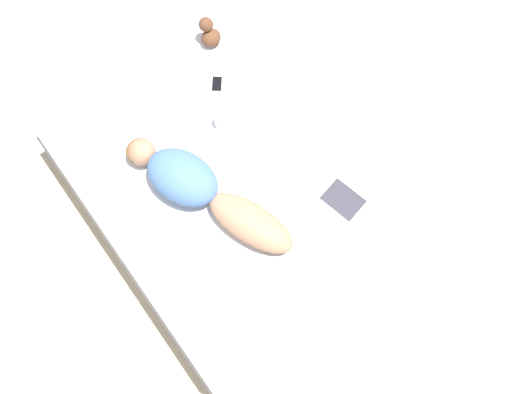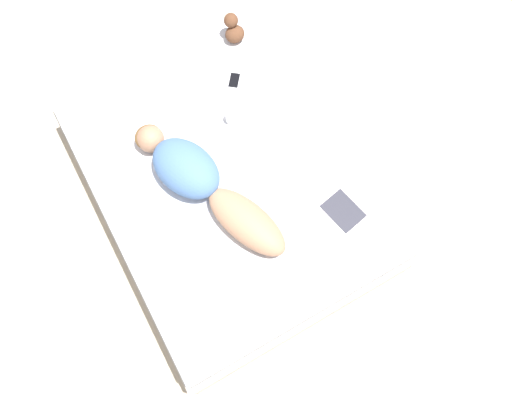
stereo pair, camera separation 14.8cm
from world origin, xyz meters
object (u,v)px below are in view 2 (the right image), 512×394
(open_magazine, at_px, (327,225))
(coffee_mug, at_px, (232,117))
(cell_phone, at_px, (234,81))
(person, at_px, (201,182))

(open_magazine, bearing_deg, coffee_mug, 88.62)
(open_magazine, relative_size, cell_phone, 3.91)
(cell_phone, bearing_deg, open_magazine, -51.39)
(person, xyz_separation_m, open_magazine, (0.55, -0.58, -0.09))
(person, distance_m, coffee_mug, 0.51)
(open_magazine, relative_size, coffee_mug, 5.78)
(coffee_mug, xyz_separation_m, cell_phone, (0.16, 0.26, -0.04))
(person, relative_size, coffee_mug, 11.45)
(person, distance_m, open_magazine, 0.80)
(person, height_order, cell_phone, person)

